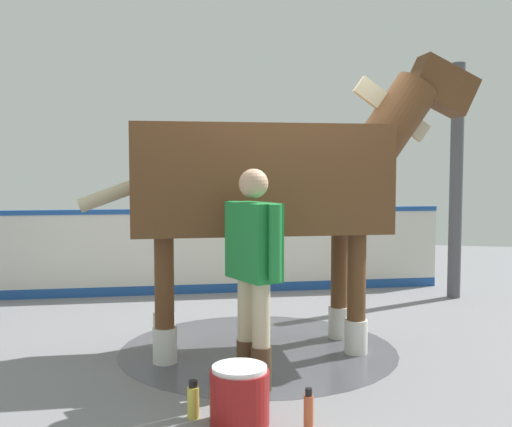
{
  "coord_description": "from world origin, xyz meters",
  "views": [
    {
      "loc": [
        -1.06,
        5.34,
        1.6
      ],
      "look_at": [
        -0.07,
        0.57,
        1.25
      ],
      "focal_mm": 42.79,
      "sensor_mm": 36.0,
      "label": 1
    }
  ],
  "objects_px": {
    "handler": "(254,263)",
    "wash_bucket": "(240,395)",
    "bottle_spray": "(309,411)",
    "bottle_shampoo": "(193,401)",
    "horse": "(272,182)"
  },
  "relations": [
    {
      "from": "handler",
      "to": "wash_bucket",
      "type": "distance_m",
      "value": 1.0
    },
    {
      "from": "bottle_spray",
      "to": "bottle_shampoo",
      "type": "bearing_deg",
      "value": -1.65
    },
    {
      "from": "handler",
      "to": "bottle_shampoo",
      "type": "height_order",
      "value": "handler"
    },
    {
      "from": "horse",
      "to": "bottle_shampoo",
      "type": "bearing_deg",
      "value": -118.9
    },
    {
      "from": "horse",
      "to": "bottle_spray",
      "type": "height_order",
      "value": "horse"
    },
    {
      "from": "horse",
      "to": "bottle_spray",
      "type": "distance_m",
      "value": 2.19
    },
    {
      "from": "wash_bucket",
      "to": "bottle_shampoo",
      "type": "bearing_deg",
      "value": -4.24
    },
    {
      "from": "bottle_shampoo",
      "to": "wash_bucket",
      "type": "bearing_deg",
      "value": 175.76
    },
    {
      "from": "wash_bucket",
      "to": "bottle_shampoo",
      "type": "distance_m",
      "value": 0.32
    },
    {
      "from": "wash_bucket",
      "to": "bottle_spray",
      "type": "height_order",
      "value": "wash_bucket"
    },
    {
      "from": "handler",
      "to": "bottle_spray",
      "type": "height_order",
      "value": "handler"
    },
    {
      "from": "bottle_shampoo",
      "to": "bottle_spray",
      "type": "height_order",
      "value": "bottle_spray"
    },
    {
      "from": "handler",
      "to": "bottle_shampoo",
      "type": "distance_m",
      "value": 1.07
    },
    {
      "from": "horse",
      "to": "handler",
      "type": "xyz_separation_m",
      "value": [
        -0.04,
        0.95,
        -0.57
      ]
    },
    {
      "from": "wash_bucket",
      "to": "bottle_spray",
      "type": "xyz_separation_m",
      "value": [
        -0.44,
        -0.0,
        -0.06
      ]
    }
  ]
}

